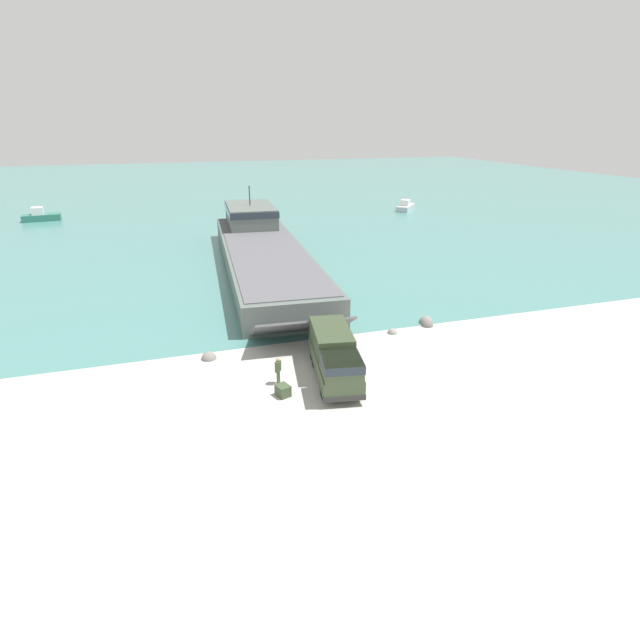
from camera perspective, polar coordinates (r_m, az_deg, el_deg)
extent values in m
plane|color=#B7B5AD|center=(30.52, 3.49, -7.55)|extent=(240.00, 240.00, 0.00)
cube|color=#477F7A|center=(123.46, -13.21, 14.23)|extent=(240.00, 180.00, 0.01)
cube|color=#56605B|center=(54.35, -6.36, 7.01)|extent=(10.71, 37.17, 2.46)
cube|color=#56565B|center=(54.04, -6.42, 8.31)|extent=(9.95, 35.66, 0.08)
cube|color=#56605B|center=(66.18, -7.94, 11.79)|extent=(6.44, 10.64, 2.54)
cube|color=#28333D|center=(66.06, -7.97, 12.42)|extent=(6.61, 10.76, 0.76)
cylinder|color=#3F3F42|center=(65.81, -8.05, 13.91)|extent=(0.16, 0.16, 2.40)
cube|color=#56565B|center=(35.37, -2.06, -0.74)|extent=(7.22, 4.15, 2.26)
cube|color=#3D4C33|center=(30.97, 1.65, -5.02)|extent=(3.52, 7.46, 1.07)
cube|color=#3D4C33|center=(28.43, 2.46, -5.28)|extent=(2.59, 2.77, 1.00)
cube|color=#28333D|center=(28.31, 2.47, -4.83)|extent=(2.67, 2.81, 0.50)
cube|color=#344129|center=(31.54, 1.31, -2.06)|extent=(2.99, 4.85, 1.35)
cube|color=#2D2D2D|center=(28.13, 2.83, -8.90)|extent=(2.42, 0.64, 0.32)
cylinder|color=black|center=(29.35, 4.25, -7.35)|extent=(0.59, 1.39, 1.34)
cylinder|color=black|center=(29.04, 0.47, -7.62)|extent=(0.59, 1.39, 1.34)
cylinder|color=black|center=(32.74, 2.84, -4.07)|extent=(0.59, 1.39, 1.34)
cylinder|color=black|center=(32.46, -0.53, -4.28)|extent=(0.59, 1.39, 1.34)
cylinder|color=black|center=(33.71, 2.50, -3.27)|extent=(0.59, 1.39, 1.34)
cylinder|color=black|center=(33.44, -0.77, -3.46)|extent=(0.59, 1.39, 1.34)
cylinder|color=#475638|center=(30.74, -4.71, -6.47)|extent=(0.14, 0.14, 0.84)
cylinder|color=#475638|center=(30.59, -4.85, -6.62)|extent=(0.14, 0.14, 0.84)
cube|color=#475638|center=(30.32, -4.82, -5.29)|extent=(0.45, 0.50, 0.66)
sphere|color=tan|center=(30.12, -4.85, -4.54)|extent=(0.23, 0.23, 0.23)
cube|color=#2D7060|center=(93.78, -29.21, 10.20)|extent=(5.82, 3.05, 1.04)
cube|color=silver|center=(93.66, -29.59, 10.80)|extent=(1.84, 1.92, 1.14)
cube|color=#B7BABF|center=(93.78, 9.76, 12.55)|extent=(5.35, 5.74, 0.91)
cube|color=silver|center=(93.22, 9.73, 13.09)|extent=(2.24, 2.27, 1.00)
cube|color=#3D4C33|center=(29.40, -4.25, -8.04)|extent=(0.91, 0.99, 0.67)
sphere|color=gray|center=(40.62, 12.00, -0.30)|extent=(1.11, 1.11, 1.11)
sphere|color=gray|center=(34.61, -12.57, -4.34)|extent=(1.01, 1.01, 1.01)
sphere|color=#66605B|center=(40.03, 12.14, -0.65)|extent=(0.95, 0.95, 0.95)
sphere|color=gray|center=(38.17, 8.27, -1.50)|extent=(0.74, 0.74, 0.74)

